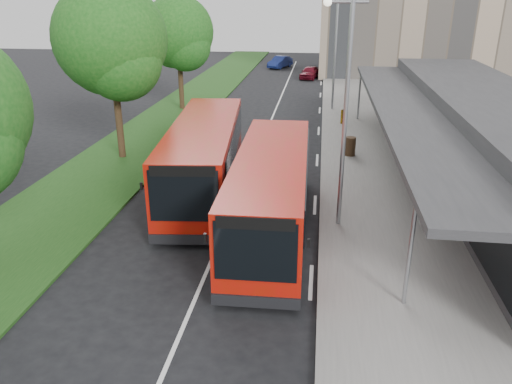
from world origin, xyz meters
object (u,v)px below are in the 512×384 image
Objects in this scene: tree_mid at (111,47)px; car_near at (310,72)px; bus_second at (205,158)px; litter_bin at (350,146)px; tree_far at (178,37)px; bus_main at (271,193)px; bollard at (342,117)px; car_far at (280,62)px; lamp_post_far at (334,45)px; lamp_post_near at (344,103)px.

car_near is at bearing 71.75° from tree_mid.
bus_second is at bearing -37.43° from tree_mid.
tree_far is at bearing 139.03° from litter_bin.
tree_far is at bearing 102.84° from bus_second.
bus_main reaches higher than bollard.
tree_mid is 0.80× the size of bus_second.
bus_main is at bearing -63.62° from car_far.
lamp_post_far is at bearing 4.87° from tree_far.
tree_mid is at bearing 137.31° from bus_main.
lamp_post_near is at bearing 14.16° from bus_main.
car_near is at bearing 96.31° from litter_bin.
litter_bin is (3.30, 9.27, -0.87)m from bus_main.
lamp_post_near is 0.76× the size of bus_main.
bus_main is at bearing -109.57° from litter_bin.
litter_bin is (12.02, -10.44, -4.62)m from tree_far.
litter_bin is at bearing -87.99° from bollard.
tree_mid reaches higher than bollard.
litter_bin is 6.94m from bollard.
bus_second is 11.26× the size of litter_bin.
lamp_post_far is at bearing 82.15° from bus_main.
lamp_post_near is (11.13, -19.05, -0.54)m from tree_far.
bus_second is at bearing -83.12° from car_near.
car_far is (5.47, 34.98, -5.09)m from tree_mid.
lamp_post_far reaches higher than bollard.
tree_far is at bearing 163.44° from bollard.
bus_second is at bearing 131.49° from bus_main.
bus_main is (-2.40, -20.66, -3.21)m from lamp_post_far.
bus_main is at bearing -41.47° from tree_mid.
bollard is (0.65, -4.45, -4.11)m from lamp_post_far.
tree_mid is 2.40× the size of car_near.
tree_mid reaches higher than lamp_post_near.
tree_far reaches higher than bus_main.
lamp_post_near is 4.06m from bus_main.
litter_bin reaches higher than bollard.
car_near is (3.66, 31.89, -0.95)m from bus_second.
bus_second reaches higher than bollard.
lamp_post_far reaches higher than bus_main.
lamp_post_far is 0.72× the size of bus_second.
lamp_post_near is at bearing -73.28° from car_near.
tree_far is at bearing -175.13° from lamp_post_far.
tree_mid reaches higher than bus_second.
tree_mid is 1.11× the size of lamp_post_far.
bollard is (6.31, 12.69, -0.97)m from bus_second.
bus_second reaches higher than litter_bin.
bus_second is at bearing -108.26° from lamp_post_far.
bus_main is 16.52m from bollard.
bollard is 27.22m from car_far.
lamp_post_far is 1.99× the size of car_far.
bus_second is 32.11m from car_near.
bus_main is (-2.40, -0.66, -3.21)m from lamp_post_near.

